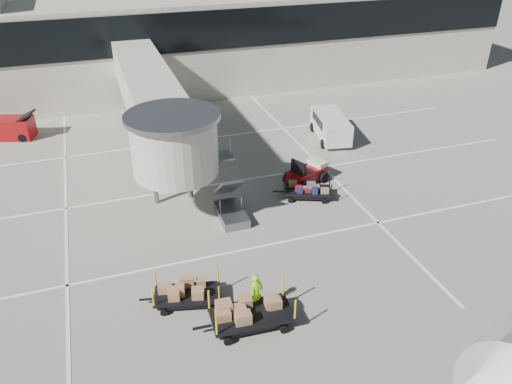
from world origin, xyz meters
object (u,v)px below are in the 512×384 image
(suitcase_cart, at_px, (306,191))
(box_cart_far, at_px, (188,292))
(baggage_tug, at_px, (307,173))
(belt_loader, at_px, (6,128))
(ground_worker, at_px, (256,293))
(box_cart_near, at_px, (253,314))
(minivan, at_px, (330,124))

(suitcase_cart, distance_m, box_cart_far, 10.64)
(baggage_tug, distance_m, suitcase_cart, 1.91)
(suitcase_cart, bearing_deg, belt_loader, 160.78)
(ground_worker, bearing_deg, box_cart_near, -149.21)
(suitcase_cart, height_order, belt_loader, belt_loader)
(box_cart_far, height_order, belt_loader, belt_loader)
(box_cart_near, xyz_separation_m, ground_worker, (0.43, 0.79, 0.33))
(baggage_tug, height_order, minivan, minivan)
(box_cart_near, distance_m, box_cart_far, 3.09)
(minivan, bearing_deg, suitcase_cart, -114.18)
(suitcase_cart, xyz_separation_m, box_cart_far, (-8.37, -6.56, 0.07))
(baggage_tug, xyz_separation_m, suitcase_cart, (-0.82, -1.72, -0.15))
(suitcase_cart, height_order, minivan, minivan)
(baggage_tug, xyz_separation_m, minivan, (4.37, 5.77, 0.43))
(suitcase_cart, distance_m, box_cart_near, 10.74)
(baggage_tug, height_order, box_cart_far, baggage_tug)
(box_cart_near, bearing_deg, belt_loader, 117.89)
(baggage_tug, relative_size, box_cart_near, 0.72)
(suitcase_cart, distance_m, ground_worker, 9.86)
(baggage_tug, bearing_deg, suitcase_cart, -138.98)
(box_cart_far, height_order, minivan, minivan)
(baggage_tug, distance_m, box_cart_near, 12.62)
(box_cart_near, xyz_separation_m, minivan, (11.39, 16.25, 0.45))
(suitcase_cart, bearing_deg, baggage_tug, 86.57)
(box_cart_near, height_order, box_cart_far, box_cart_near)
(ground_worker, xyz_separation_m, belt_loader, (-11.53, 23.13, -0.18))
(box_cart_near, height_order, ground_worker, ground_worker)
(box_cart_near, xyz_separation_m, box_cart_far, (-2.17, 2.21, -0.07))
(baggage_tug, distance_m, minivan, 7.25)
(belt_loader, bearing_deg, box_cart_near, -47.20)
(minivan, xyz_separation_m, belt_loader, (-22.49, 7.67, -0.30))
(box_cart_near, relative_size, belt_loader, 0.92)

